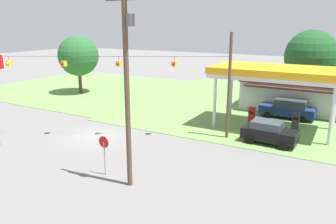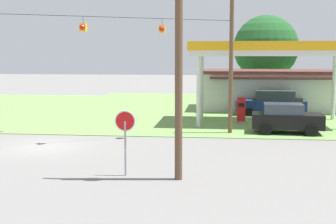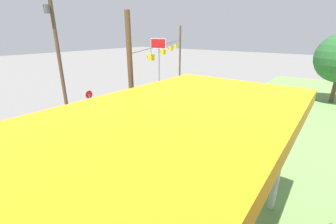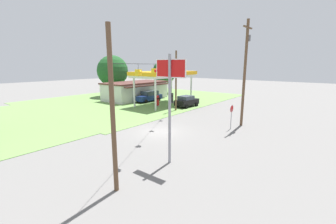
{
  "view_description": "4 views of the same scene",
  "coord_description": "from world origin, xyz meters",
  "px_view_note": "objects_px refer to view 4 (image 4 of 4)",
  "views": [
    {
      "loc": [
        17.4,
        -19.03,
        8.81
      ],
      "look_at": [
        5.12,
        2.86,
        2.09
      ],
      "focal_mm": 35.0,
      "sensor_mm": 36.0,
      "label": 1
    },
    {
      "loc": [
        8.73,
        -22.1,
        4.61
      ],
      "look_at": [
        6.15,
        0.93,
        1.72
      ],
      "focal_mm": 50.0,
      "sensor_mm": 36.0,
      "label": 2
    },
    {
      "loc": [
        16.52,
        12.66,
        7.36
      ],
      "look_at": [
        3.87,
        3.03,
        1.76
      ],
      "focal_mm": 24.0,
      "sensor_mm": 36.0,
      "label": 3
    },
    {
      "loc": [
        -15.97,
        -13.73,
        6.42
      ],
      "look_at": [
        3.11,
        1.47,
        1.26
      ],
      "focal_mm": 24.0,
      "sensor_mm": 36.0,
      "label": 4
    }
  ],
  "objects_px": {
    "stop_sign_overhead": "(170,87)",
    "tree_behind_station": "(113,71)",
    "utility_pole_main": "(245,69)",
    "stop_sign_roadside": "(231,112)",
    "fuel_pump_near": "(157,101)",
    "car_at_pumps_rear": "(149,96)",
    "gas_station_store": "(136,90)",
    "car_at_pumps_front": "(187,101)",
    "fuel_pump_far": "(171,98)",
    "tree_far_back": "(164,72)",
    "gas_station_canopy": "(164,75)"
  },
  "relations": [
    {
      "from": "stop_sign_overhead",
      "to": "stop_sign_roadside",
      "type": "bearing_deg",
      "value": 0.41
    },
    {
      "from": "fuel_pump_near",
      "to": "car_at_pumps_front",
      "type": "height_order",
      "value": "car_at_pumps_front"
    },
    {
      "from": "gas_station_store",
      "to": "utility_pole_main",
      "type": "relative_size",
      "value": 1.12
    },
    {
      "from": "fuel_pump_far",
      "to": "tree_far_back",
      "type": "distance_m",
      "value": 14.31
    },
    {
      "from": "gas_station_store",
      "to": "tree_behind_station",
      "type": "bearing_deg",
      "value": 92.29
    },
    {
      "from": "fuel_pump_near",
      "to": "utility_pole_main",
      "type": "bearing_deg",
      "value": -101.07
    },
    {
      "from": "fuel_pump_far",
      "to": "tree_far_back",
      "type": "relative_size",
      "value": 0.23
    },
    {
      "from": "fuel_pump_near",
      "to": "stop_sign_roadside",
      "type": "relative_size",
      "value": 0.68
    },
    {
      "from": "gas_station_canopy",
      "to": "fuel_pump_far",
      "type": "xyz_separation_m",
      "value": [
        1.86,
        -0.0,
        -4.05
      ]
    },
    {
      "from": "fuel_pump_near",
      "to": "fuel_pump_far",
      "type": "bearing_deg",
      "value": 0.0
    },
    {
      "from": "gas_station_canopy",
      "to": "tree_behind_station",
      "type": "distance_m",
      "value": 14.41
    },
    {
      "from": "car_at_pumps_front",
      "to": "fuel_pump_near",
      "type": "bearing_deg",
      "value": 124.83
    },
    {
      "from": "stop_sign_overhead",
      "to": "tree_behind_station",
      "type": "bearing_deg",
      "value": 58.09
    },
    {
      "from": "car_at_pumps_rear",
      "to": "tree_behind_station",
      "type": "distance_m",
      "value": 11.22
    },
    {
      "from": "gas_station_canopy",
      "to": "fuel_pump_near",
      "type": "relative_size",
      "value": 6.25
    },
    {
      "from": "gas_station_canopy",
      "to": "fuel_pump_near",
      "type": "distance_m",
      "value": 4.45
    },
    {
      "from": "car_at_pumps_rear",
      "to": "car_at_pumps_front",
      "type": "bearing_deg",
      "value": 91.75
    },
    {
      "from": "stop_sign_roadside",
      "to": "tree_behind_station",
      "type": "bearing_deg",
      "value": -105.26
    },
    {
      "from": "gas_station_store",
      "to": "tree_behind_station",
      "type": "relative_size",
      "value": 1.47
    },
    {
      "from": "car_at_pumps_front",
      "to": "stop_sign_roadside",
      "type": "bearing_deg",
      "value": -122.0
    },
    {
      "from": "tree_behind_station",
      "to": "stop_sign_roadside",
      "type": "bearing_deg",
      "value": -105.26
    },
    {
      "from": "car_at_pumps_rear",
      "to": "tree_behind_station",
      "type": "bearing_deg",
      "value": -90.59
    },
    {
      "from": "tree_far_back",
      "to": "fuel_pump_far",
      "type": "bearing_deg",
      "value": -135.67
    },
    {
      "from": "stop_sign_roadside",
      "to": "stop_sign_overhead",
      "type": "xyz_separation_m",
      "value": [
        -10.08,
        -0.07,
        3.26
      ]
    },
    {
      "from": "stop_sign_overhead",
      "to": "tree_behind_station",
      "type": "distance_m",
      "value": 33.86
    },
    {
      "from": "gas_station_store",
      "to": "stop_sign_roadside",
      "type": "bearing_deg",
      "value": -109.91
    },
    {
      "from": "fuel_pump_far",
      "to": "stop_sign_roadside",
      "type": "distance_m",
      "value": 16.75
    },
    {
      "from": "fuel_pump_far",
      "to": "utility_pole_main",
      "type": "bearing_deg",
      "value": -114.24
    },
    {
      "from": "gas_station_canopy",
      "to": "tree_behind_station",
      "type": "xyz_separation_m",
      "value": [
        1.01,
        14.37,
        0.33
      ]
    },
    {
      "from": "gas_station_canopy",
      "to": "tree_far_back",
      "type": "xyz_separation_m",
      "value": [
        11.68,
        9.59,
        -0.02
      ]
    },
    {
      "from": "utility_pole_main",
      "to": "stop_sign_roadside",
      "type": "bearing_deg",
      "value": 171.4
    },
    {
      "from": "gas_station_store",
      "to": "tree_far_back",
      "type": "distance_m",
      "value": 11.01
    },
    {
      "from": "car_at_pumps_rear",
      "to": "stop_sign_overhead",
      "type": "bearing_deg",
      "value": 48.26
    },
    {
      "from": "gas_station_store",
      "to": "car_at_pumps_front",
      "type": "distance_m",
      "value": 12.02
    },
    {
      "from": "utility_pole_main",
      "to": "car_at_pumps_front",
      "type": "bearing_deg",
      "value": 63.62
    },
    {
      "from": "car_at_pumps_rear",
      "to": "stop_sign_overhead",
      "type": "xyz_separation_m",
      "value": [
        -17.46,
        -18.35,
        4.1
      ]
    },
    {
      "from": "gas_station_canopy",
      "to": "stop_sign_roadside",
      "type": "xyz_separation_m",
      "value": [
        -6.81,
        -14.3,
        -3.04
      ]
    },
    {
      "from": "stop_sign_roadside",
      "to": "tree_far_back",
      "type": "xyz_separation_m",
      "value": [
        18.49,
        23.89,
        3.02
      ]
    },
    {
      "from": "tree_far_back",
      "to": "fuel_pump_near",
      "type": "bearing_deg",
      "value": -144.68
    },
    {
      "from": "fuel_pump_near",
      "to": "utility_pole_main",
      "type": "relative_size",
      "value": 0.16
    },
    {
      "from": "fuel_pump_far",
      "to": "stop_sign_overhead",
      "type": "height_order",
      "value": "stop_sign_overhead"
    },
    {
      "from": "utility_pole_main",
      "to": "tree_behind_station",
      "type": "relative_size",
      "value": 1.31
    },
    {
      "from": "fuel_pump_near",
      "to": "car_at_pumps_rear",
      "type": "distance_m",
      "value": 4.67
    },
    {
      "from": "stop_sign_overhead",
      "to": "tree_behind_station",
      "type": "relative_size",
      "value": 0.85
    },
    {
      "from": "car_at_pumps_rear",
      "to": "stop_sign_overhead",
      "type": "height_order",
      "value": "stop_sign_overhead"
    },
    {
      "from": "fuel_pump_far",
      "to": "car_at_pumps_rear",
      "type": "xyz_separation_m",
      "value": [
        -1.29,
        3.98,
        0.17
      ]
    },
    {
      "from": "utility_pole_main",
      "to": "tree_behind_station",
      "type": "height_order",
      "value": "utility_pole_main"
    },
    {
      "from": "fuel_pump_far",
      "to": "tree_behind_station",
      "type": "distance_m",
      "value": 15.04
    },
    {
      "from": "stop_sign_roadside",
      "to": "stop_sign_overhead",
      "type": "height_order",
      "value": "stop_sign_overhead"
    },
    {
      "from": "gas_station_store",
      "to": "stop_sign_overhead",
      "type": "height_order",
      "value": "stop_sign_overhead"
    }
  ]
}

